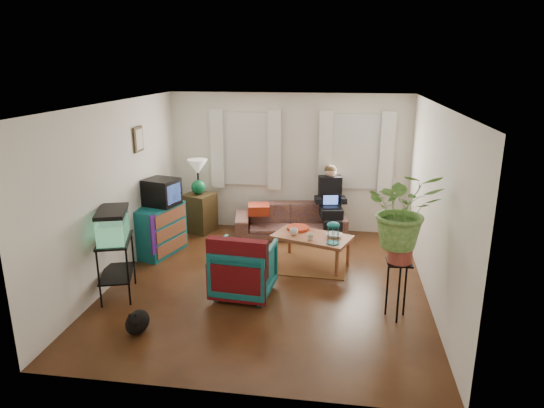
% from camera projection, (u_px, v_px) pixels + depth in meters
% --- Properties ---
extents(floor, '(4.50, 5.00, 0.01)m').
position_uv_depth(floor, '(268.00, 283.00, 7.15)').
color(floor, '#4F2B14').
rests_on(floor, ground).
extents(ceiling, '(4.50, 5.00, 0.01)m').
position_uv_depth(ceiling, '(268.00, 104.00, 6.42)').
color(ceiling, white).
rests_on(ceiling, wall_back).
extents(wall_back, '(4.50, 0.01, 2.60)m').
position_uv_depth(wall_back, '(288.00, 163.00, 9.15)').
color(wall_back, silver).
rests_on(wall_back, floor).
extents(wall_front, '(4.50, 0.01, 2.60)m').
position_uv_depth(wall_front, '(225.00, 272.00, 4.41)').
color(wall_front, silver).
rests_on(wall_front, floor).
extents(wall_left, '(0.01, 5.00, 2.60)m').
position_uv_depth(wall_left, '(116.00, 192.00, 7.10)').
color(wall_left, silver).
rests_on(wall_left, floor).
extents(wall_right, '(0.01, 5.00, 2.60)m').
position_uv_depth(wall_right, '(434.00, 205.00, 6.47)').
color(wall_right, silver).
rests_on(wall_right, floor).
extents(window_left, '(1.08, 0.04, 1.38)m').
position_uv_depth(window_left, '(246.00, 149.00, 9.18)').
color(window_left, white).
rests_on(window_left, wall_back).
extents(window_right, '(1.08, 0.04, 1.38)m').
position_uv_depth(window_right, '(356.00, 152.00, 8.89)').
color(window_right, white).
rests_on(window_right, wall_back).
extents(curtains_left, '(1.36, 0.06, 1.50)m').
position_uv_depth(curtains_left, '(246.00, 150.00, 9.10)').
color(curtains_left, white).
rests_on(curtains_left, wall_back).
extents(curtains_right, '(1.36, 0.06, 1.50)m').
position_uv_depth(curtains_right, '(356.00, 153.00, 8.81)').
color(curtains_right, white).
rests_on(curtains_right, wall_back).
extents(picture_frame, '(0.04, 0.32, 0.40)m').
position_uv_depth(picture_frame, '(139.00, 139.00, 7.72)').
color(picture_frame, '#3D2616').
rests_on(picture_frame, wall_left).
extents(area_rug, '(2.08, 1.71, 0.01)m').
position_uv_depth(area_rug, '(287.00, 255.00, 8.15)').
color(area_rug, brown).
rests_on(area_rug, floor).
extents(sofa, '(2.14, 1.15, 0.79)m').
position_uv_depth(sofa, '(291.00, 216.00, 8.97)').
color(sofa, brown).
rests_on(sofa, floor).
extents(seated_person, '(0.61, 0.71, 1.21)m').
position_uv_depth(seated_person, '(330.00, 205.00, 8.93)').
color(seated_person, black).
rests_on(seated_person, sofa).
extents(side_table, '(0.64, 0.64, 0.74)m').
position_uv_depth(side_table, '(200.00, 213.00, 9.26)').
color(side_table, '#422419').
rests_on(side_table, floor).
extents(table_lamp, '(0.48, 0.48, 0.67)m').
position_uv_depth(table_lamp, '(198.00, 178.00, 9.06)').
color(table_lamp, white).
rests_on(table_lamp, side_table).
extents(dresser, '(0.70, 1.02, 0.83)m').
position_uv_depth(dresser, '(160.00, 230.00, 8.16)').
color(dresser, navy).
rests_on(dresser, floor).
extents(crt_tv, '(0.62, 0.58, 0.44)m').
position_uv_depth(crt_tv, '(161.00, 192.00, 8.05)').
color(crt_tv, black).
rests_on(crt_tv, dresser).
extents(aquarium_stand, '(0.62, 0.83, 0.83)m').
position_uv_depth(aquarium_stand, '(117.00, 268.00, 6.67)').
color(aquarium_stand, black).
rests_on(aquarium_stand, floor).
extents(aquarium, '(0.56, 0.76, 0.44)m').
position_uv_depth(aquarium, '(113.00, 224.00, 6.49)').
color(aquarium, '#7FD899').
rests_on(aquarium, aquarium_stand).
extents(black_cat, '(0.33, 0.44, 0.34)m').
position_uv_depth(black_cat, '(137.00, 320.00, 5.79)').
color(black_cat, black).
rests_on(black_cat, floor).
extents(armchair, '(0.86, 0.81, 0.81)m').
position_uv_depth(armchair, '(244.00, 267.00, 6.72)').
color(armchair, navy).
rests_on(armchair, floor).
extents(serape_throw, '(0.83, 0.26, 0.67)m').
position_uv_depth(serape_throw, '(237.00, 264.00, 6.38)').
color(serape_throw, '#9E0A0A').
rests_on(serape_throw, armchair).
extents(coffee_table, '(1.34, 1.02, 0.49)m').
position_uv_depth(coffee_table, '(312.00, 250.00, 7.73)').
color(coffee_table, brown).
rests_on(coffee_table, floor).
extents(cup_a, '(0.17, 0.17, 0.11)m').
position_uv_depth(cup_a, '(294.00, 232.00, 7.68)').
color(cup_a, white).
rests_on(cup_a, coffee_table).
extents(cup_b, '(0.14, 0.14, 0.10)m').
position_uv_depth(cup_b, '(310.00, 237.00, 7.46)').
color(cup_b, beige).
rests_on(cup_b, coffee_table).
extents(bowl, '(0.30, 0.30, 0.06)m').
position_uv_depth(bowl, '(334.00, 235.00, 7.60)').
color(bowl, white).
rests_on(bowl, coffee_table).
extents(snack_tray, '(0.47, 0.47, 0.04)m').
position_uv_depth(snack_tray, '(298.00, 228.00, 7.94)').
color(snack_tray, '#B21414').
rests_on(snack_tray, coffee_table).
extents(birdcage, '(0.25, 0.25, 0.35)m').
position_uv_depth(birdcage, '(333.00, 233.00, 7.29)').
color(birdcage, '#115B6B').
rests_on(birdcage, coffee_table).
extents(plant_stand, '(0.34, 0.34, 0.77)m').
position_uv_depth(plant_stand, '(397.00, 290.00, 6.09)').
color(plant_stand, black).
rests_on(plant_stand, floor).
extents(potted_plant, '(0.91, 0.80, 0.97)m').
position_uv_depth(potted_plant, '(402.00, 221.00, 5.83)').
color(potted_plant, '#599947').
rests_on(potted_plant, plant_stand).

